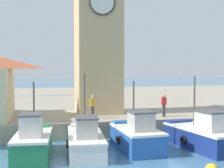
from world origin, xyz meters
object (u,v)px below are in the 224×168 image
(fishing_boat_left_outer, at_px, (85,140))
(fishing_boat_left_inner, at_px, (137,136))
(fishing_boat_mid_left, at_px, (201,135))
(fishing_boat_far_left, at_px, (33,142))
(dock_worker_along_quay, at_px, (92,106))
(clock_tower, at_px, (98,29))
(dock_worker_near_tower, at_px, (164,105))

(fishing_boat_left_outer, height_order, fishing_boat_left_inner, fishing_boat_left_outer)
(fishing_boat_mid_left, bearing_deg, fishing_boat_far_left, 177.29)
(fishing_boat_left_outer, height_order, dock_worker_along_quay, fishing_boat_left_outer)
(fishing_boat_left_outer, relative_size, dock_worker_along_quay, 3.29)
(fishing_boat_left_inner, distance_m, fishing_boat_mid_left, 3.76)
(fishing_boat_left_outer, distance_m, clock_tower, 10.52)
(fishing_boat_left_inner, bearing_deg, fishing_boat_far_left, -179.17)
(fishing_boat_far_left, xyz_separation_m, fishing_boat_left_inner, (5.67, 0.08, -0.00))
(fishing_boat_left_inner, bearing_deg, clock_tower, 96.06)
(fishing_boat_far_left, xyz_separation_m, dock_worker_near_tower, (9.13, 4.50, 1.18))
(fishing_boat_far_left, relative_size, dock_worker_along_quay, 2.77)
(clock_tower, bearing_deg, fishing_boat_left_outer, -105.60)
(fishing_boat_mid_left, bearing_deg, fishing_boat_left_inner, 171.92)
(clock_tower, bearing_deg, fishing_boat_far_left, -122.39)
(fishing_boat_left_outer, bearing_deg, fishing_boat_left_inner, -1.18)
(fishing_boat_left_inner, distance_m, clock_tower, 10.32)
(clock_tower, xyz_separation_m, dock_worker_near_tower, (4.26, -3.17, -5.76))
(dock_worker_along_quay, bearing_deg, clock_tower, 71.81)
(dock_worker_near_tower, height_order, dock_worker_along_quay, same)
(fishing_boat_left_inner, distance_m, dock_worker_near_tower, 5.73)
(fishing_boat_far_left, distance_m, dock_worker_near_tower, 10.24)
(fishing_boat_left_inner, xyz_separation_m, dock_worker_along_quay, (-1.72, 4.82, 1.18))
(dock_worker_along_quay, bearing_deg, dock_worker_near_tower, -4.37)
(fishing_boat_far_left, bearing_deg, clock_tower, 57.61)
(fishing_boat_mid_left, xyz_separation_m, dock_worker_along_quay, (-5.44, 5.34, 1.20))
(fishing_boat_mid_left, distance_m, clock_tower, 11.61)
(fishing_boat_left_outer, bearing_deg, clock_tower, 74.40)
(clock_tower, bearing_deg, fishing_boat_left_inner, -83.94)
(fishing_boat_left_inner, xyz_separation_m, fishing_boat_mid_left, (3.72, -0.53, -0.02))
(fishing_boat_far_left, height_order, fishing_boat_left_outer, fishing_boat_left_outer)
(dock_worker_near_tower, bearing_deg, dock_worker_along_quay, 175.63)
(fishing_boat_far_left, bearing_deg, fishing_boat_left_outer, 2.95)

